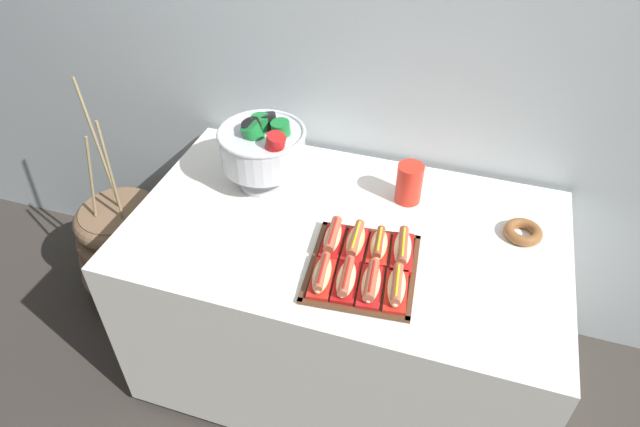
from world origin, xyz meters
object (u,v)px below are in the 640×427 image
Objects in this scene: floor_vase at (129,251)px; hot_dog_7 at (402,249)px; hot_dog_3 at (396,287)px; cup_stack at (409,183)px; donut at (523,232)px; buffet_table at (343,299)px; hot_dog_5 at (356,242)px; hot_dog_2 at (371,283)px; hot_dog_4 at (333,238)px; serving_tray at (363,269)px; hot_dog_0 at (322,275)px; punch_bowl at (263,147)px; hot_dog_1 at (346,279)px; hot_dog_6 at (379,246)px.

floor_vase reaches higher than hot_dog_7.
hot_dog_7 is (-0.01, 0.16, 0.00)m from hot_dog_3.
cup_stack reaches higher than donut.
buffet_table is 8.69× the size of hot_dog_5.
hot_dog_2 is 1.06× the size of hot_dog_4.
hot_dog_3 is 0.28m from hot_dog_4.
hot_dog_5 is (-0.04, 0.08, 0.03)m from serving_tray.
cup_stack is (-0.04, 0.29, 0.04)m from hot_dog_7.
hot_dog_7 is 1.25× the size of cup_stack.
hot_dog_5 is at bearing 137.42° from hot_dog_3.
hot_dog_5 is 0.15m from hot_dog_7.
hot_dog_2 is 1.20× the size of cup_stack.
hot_dog_5 is 1.15× the size of cup_stack.
hot_dog_0 is 0.51m from cup_stack.
floor_vase reaches higher than hot_dog_3.
buffet_table is 0.65m from punch_bowl.
cup_stack is (-0.05, 0.46, 0.04)m from hot_dog_3.
buffet_table is at bearing 105.88° from hot_dog_1.
hot_dog_1 is 0.61m from punch_bowl.
hot_dog_2 is 0.58m from donut.
serving_tray is 0.10m from hot_dog_6.
hot_dog_7 is at bearing 70.70° from hot_dog_2.
hot_dog_4 is at bearing -174.85° from hot_dog_7.
donut is at bearing 38.71° from hot_dog_1.
serving_tray is at bearing -138.60° from hot_dog_7.
hot_dog_6 is (-0.09, 0.16, -0.00)m from hot_dog_3.
cup_stack is at bearing 6.37° from punch_bowl.
serving_tray is (0.10, -0.17, 0.37)m from buffet_table.
floor_vase reaches higher than hot_dog_6.
buffet_table is 3.78× the size of serving_tray.
hot_dog_0 and hot_dog_2 have the same top height.
hot_dog_5 is (-0.01, 0.16, 0.00)m from hot_dog_1.
hot_dog_0 is 0.28m from hot_dog_7.
hot_dog_3 and hot_dog_7 have the same top height.
hot_dog_1 is 0.15m from hot_dog_3.
hot_dog_0 is at bearing -174.85° from hot_dog_2.
hot_dog_0 is 1.09× the size of hot_dog_6.
punch_bowl reaches higher than buffet_table.
serving_tray is at bearing -99.70° from cup_stack.
hot_dog_6 is (0.03, 0.09, 0.03)m from serving_tray.
floor_vase reaches higher than hot_dog_1.
buffet_table is 8.66× the size of hot_dog_1.
serving_tray is 2.33× the size of hot_dog_4.
hot_dog_3 reaches higher than hot_dog_1.
hot_dog_6 is at bearing 5.15° from hot_dog_4.
hot_dog_0 is at bearing -84.85° from hot_dog_4.
serving_tray is 2.46× the size of hot_dog_6.
hot_dog_2 is 1.00× the size of hot_dog_3.
donut is at bearing 33.80° from serving_tray.
hot_dog_4 is (-0.02, -0.10, 0.40)m from buffet_table.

